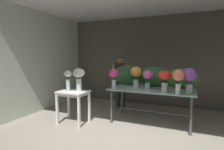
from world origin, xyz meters
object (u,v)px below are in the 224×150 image
Objects in this scene: florist at (121,77)px; vase_fuchsia_freesia at (148,77)px; vase_cream_lisianthus_tall at (79,76)px; vase_scarlet_ranunculus at (165,78)px; vase_sunset_roses at (136,74)px; vase_white_roses_tall at (68,78)px; vase_magenta_peonies at (114,76)px; vase_coral_lilies at (178,78)px; vase_violet_carnations at (189,77)px; side_table_white at (73,96)px; display_table_glass at (151,94)px.

vase_fuchsia_freesia is at bearing -41.76° from florist.
vase_scarlet_ranunculus is at bearing 12.48° from vase_cream_lisianthus_tall.
vase_sunset_roses is 1.07× the size of vase_white_roses_tall.
vase_sunset_roses is 1.09× the size of vase_magenta_peonies.
vase_white_roses_tall is at bearing -159.92° from vase_fuchsia_freesia.
vase_sunset_roses is at bearing 154.41° from vase_scarlet_ranunculus.
vase_magenta_peonies is at bearing 177.39° from vase_coral_lilies.
vase_white_roses_tall is at bearing -171.79° from vase_coral_lilies.
vase_magenta_peonies is (-1.46, 0.07, -0.03)m from vase_coral_lilies.
vase_cream_lisianthus_tall is at bearing -146.55° from vase_sunset_roses.
vase_sunset_roses is 1.26m from vase_violet_carnations.
florist is 3.07× the size of vase_coral_lilies.
vase_cream_lisianthus_tall reaches higher than side_table_white.
vase_coral_lilies is 1.07× the size of vase_magenta_peonies.
vase_cream_lisianthus_tall is at bearing -167.52° from vase_scarlet_ranunculus.
florist is 1.00m from vase_sunset_roses.
vase_fuchsia_freesia reaches higher than side_table_white.
side_table_white is 2.41m from vase_coral_lilies.
vase_magenta_peonies is at bearing -177.41° from vase_scarlet_ranunculus.
display_table_glass is 1.78m from vase_cream_lisianthus_tall.
vase_sunset_roses is (1.31, 0.83, 0.50)m from side_table_white.
side_table_white is 1.65× the size of vase_scarlet_ranunculus.
vase_violet_carnations is at bearing -15.00° from display_table_glass.
vase_sunset_roses is 0.82m from vase_scarlet_ranunculus.
side_table_white is 1.49× the size of vase_sunset_roses.
vase_scarlet_ranunculus is 0.87× the size of vase_cream_lisianthus_tall.
vase_white_roses_tall is (-1.45, -0.83, -0.08)m from vase_sunset_roses.
vase_scarlet_ranunculus is at bearing -174.10° from vase_violet_carnations.
florist is at bearing 132.99° from vase_sunset_roses.
vase_coral_lilies is 1.46m from vase_magenta_peonies.
vase_cream_lisianthus_tall is at bearing 10.67° from vase_white_roses_tall.
vase_magenta_peonies is (-0.84, -0.32, 0.42)m from display_table_glass.
florist reaches higher than display_table_glass.
vase_magenta_peonies is at bearing -163.34° from vase_fuchsia_freesia.
vase_cream_lisianthus_tall reaches higher than vase_magenta_peonies.
side_table_white is 0.50m from vase_cream_lisianthus_tall.
vase_magenta_peonies is 0.98× the size of vase_white_roses_tall.
florist is 1.77m from vase_scarlet_ranunculus.
vase_violet_carnations reaches higher than display_table_glass.
display_table_glass is 2.04m from vase_white_roses_tall.
florist reaches higher than vase_cream_lisianthus_tall.
side_table_white is at bearing -147.72° from vase_sunset_roses.
vase_violet_carnations is at bearing 11.12° from vase_white_roses_tall.
display_table_glass is 1.24× the size of florist.
vase_cream_lisianthus_tall is at bearing -108.80° from florist.
florist is at bearing 138.24° from vase_fuchsia_freesia.
vase_fuchsia_freesia is (1.00, -0.89, 0.16)m from florist.
vase_coral_lilies reaches higher than vase_magenta_peonies.
vase_sunset_roses is 1.68m from vase_white_roses_tall.
vase_scarlet_ranunculus is (1.40, -1.07, 0.17)m from florist.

